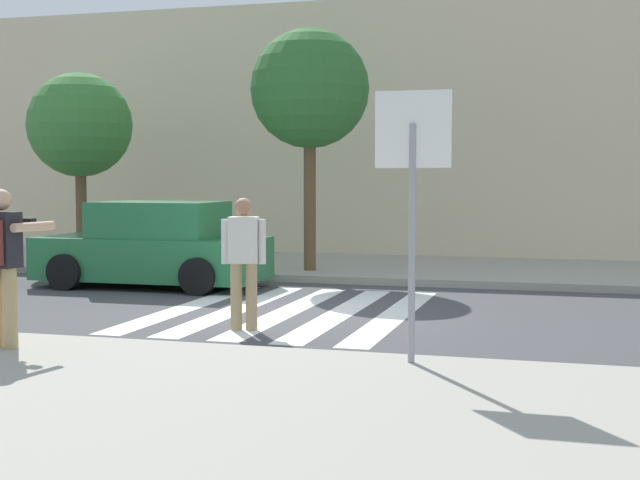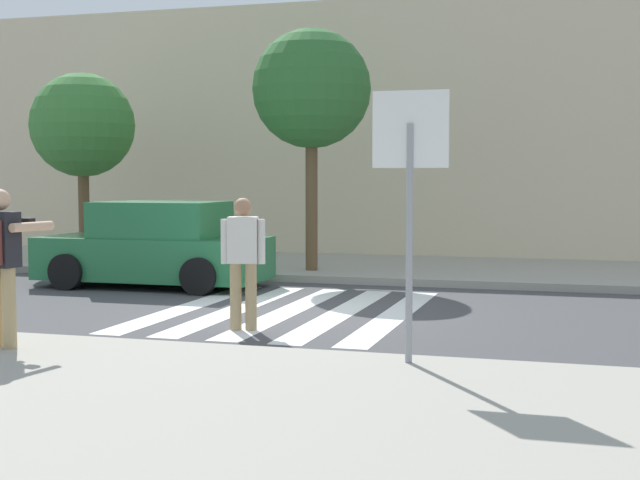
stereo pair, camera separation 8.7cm
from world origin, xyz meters
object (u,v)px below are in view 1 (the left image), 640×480
Objects in this scene: stop_sign at (413,165)px; pedestrian_crossing at (244,256)px; photographer_with_backpack at (0,254)px; parked_car_green at (154,247)px; street_tree_west at (80,126)px; street_tree_center at (310,90)px.

pedestrian_crossing is at bearing 141.71° from stop_sign.
stop_sign is 4.52m from photographer_with_backpack.
pedestrian_crossing reaches higher than parked_car_green.
photographer_with_backpack is 0.42× the size of street_tree_west.
photographer_with_backpack is at bearing -173.30° from stop_sign.
photographer_with_backpack is 10.44m from street_tree_west.
stop_sign reaches higher than pedestrian_crossing.
parked_car_green is at bearing 134.45° from stop_sign.
parked_car_green is at bearing 102.15° from photographer_with_backpack.
photographer_with_backpack is 9.09m from street_tree_center.
street_tree_center is at bearing 45.45° from parked_car_green.
street_tree_west is at bearing 135.80° from stop_sign.
street_tree_west is at bearing 133.71° from pedestrian_crossing.
street_tree_west reaches higher than parked_car_green.
stop_sign is at bearing -66.76° from street_tree_center.
stop_sign is 0.65× the size of street_tree_west.
pedestrian_crossing is (1.82, 2.54, -0.19)m from photographer_with_backpack.
parked_car_green is (-1.38, 6.39, -0.44)m from photographer_with_backpack.
parked_car_green is at bearing 129.72° from pedestrian_crossing.
street_tree_center reaches higher than stop_sign.
parked_car_green is (-3.20, 3.85, -0.25)m from pedestrian_crossing.
parked_car_green is at bearing -134.55° from street_tree_center.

